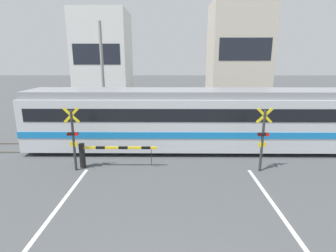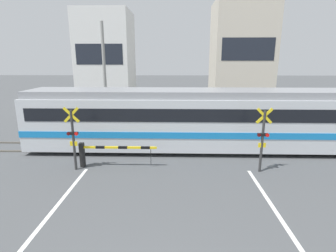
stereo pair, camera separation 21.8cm
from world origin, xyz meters
name	(u,v)px [view 1 (the left image)]	position (x,y,z in m)	size (l,w,h in m)	color
rail_track_near	(168,152)	(0.00, 10.00, 0.04)	(50.00, 0.10, 0.08)	#5B564C
rail_track_far	(168,144)	(0.00, 11.43, 0.04)	(50.00, 0.10, 0.08)	#5B564C
commuter_train	(208,118)	(2.11, 10.71, 1.73)	(19.02, 2.78, 3.23)	silver
crossing_barrier_near	(101,152)	(-3.01, 8.14, 0.74)	(3.48, 0.20, 1.13)	black
crossing_barrier_far	(214,122)	(3.01, 13.83, 0.74)	(3.48, 0.20, 1.13)	black
crossing_signal_left	(73,137)	(-4.05, 7.80, 1.55)	(0.68, 0.15, 2.82)	#333333
crossing_signal_right	(263,137)	(4.05, 7.80, 1.55)	(0.68, 0.15, 2.82)	#333333
pedestrian	(150,108)	(-1.52, 17.62, 1.04)	(0.38, 0.24, 1.80)	#23232D
building_left_of_street	(104,59)	(-6.86, 25.18, 4.77)	(5.32, 5.27, 9.53)	white
building_right_of_street	(238,55)	(7.11, 25.18, 5.17)	(5.83, 5.27, 10.34)	beige
utility_pole_streetside	(103,75)	(-4.80, 16.33, 3.67)	(0.22, 0.22, 7.35)	gray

